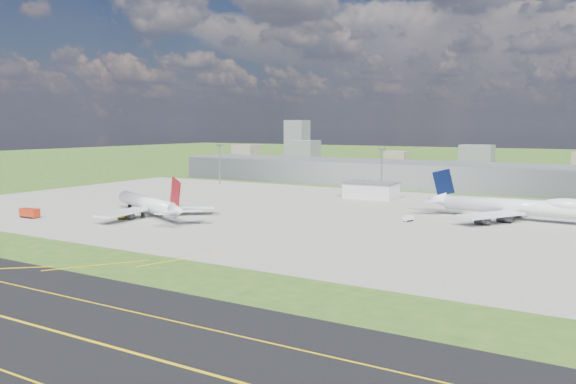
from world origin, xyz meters
The scene contains 20 objects.
ground centered at (0.00, 150.00, 0.00)m, with size 1400.00×1400.00×0.00m, color #2F551A.
apron centered at (10.00, 40.00, 0.04)m, with size 360.00×190.00×0.08m, color gray.
terminal centered at (0.00, 165.00, 7.50)m, with size 300.00×42.00×15.00m, color gray.
ops_building centered at (10.00, 100.00, 4.00)m, with size 26.00×16.00×8.00m, color silver.
mast_west centered at (-100.00, 115.00, 17.71)m, with size 3.50×2.00×25.90m.
mast_center centered at (10.00, 115.00, 17.71)m, with size 3.50×2.00×25.90m.
airliner_red_twin centered at (-47.35, -2.90, 4.90)m, with size 63.24×47.64×18.40m.
airliner_blue_quad centered at (89.31, 63.03, 5.45)m, with size 75.16×58.90×19.63m.
fire_truck centered at (-86.75, -31.06, 1.92)m, with size 8.95×3.88×3.86m.
tug_yellow centered at (-51.08, -14.98, 0.84)m, with size 3.55×2.86×1.59m.
van_white_near centered at (50.32, 38.46, 1.18)m, with size 3.60×4.91×2.33m.
bldg_far_w centered at (-220.00, 320.00, 9.00)m, with size 24.00×20.00×18.00m, color gray.
bldg_w centered at (-140.00, 300.00, 12.00)m, with size 28.00×22.00×24.00m, color slate.
bldg_cw centered at (-60.00, 340.00, 7.00)m, with size 20.00×18.00×14.00m, color gray.
bldg_c centered at (20.00, 310.00, 11.00)m, with size 26.00×20.00×22.00m, color slate.
bldg_tall_w centered at (-180.00, 360.00, 22.00)m, with size 22.00×20.00×44.00m, color slate.
tree_far_w centered at (-200.00, 270.00, 5.18)m, with size 7.20×7.20×8.80m.
tree_w centered at (-110.00, 265.00, 4.86)m, with size 6.75×6.75×8.25m.
tree_c centered at (-20.00, 280.00, 5.84)m, with size 8.10×8.10×9.90m.
tree_e centered at (70.00, 275.00, 5.51)m, with size 7.65×7.65×9.35m.
Camera 1 is at (119.02, -174.22, 37.41)m, focal length 35.00 mm.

